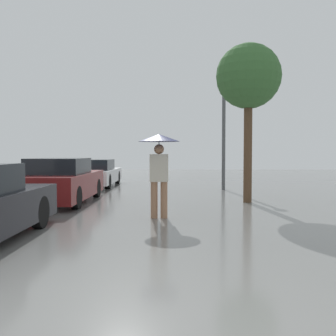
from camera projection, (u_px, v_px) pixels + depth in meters
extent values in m
plane|color=slate|center=(162.00, 334.00, 3.01)|extent=(60.00, 60.00, 0.00)
cylinder|color=#9E7051|center=(154.00, 200.00, 8.34)|extent=(0.15, 0.15, 0.82)
cylinder|color=#9E7051|center=(164.00, 200.00, 8.34)|extent=(0.15, 0.15, 0.82)
cube|color=beige|center=(159.00, 168.00, 8.31)|extent=(0.41, 0.24, 0.61)
sphere|color=#9E7051|center=(159.00, 149.00, 8.30)|extent=(0.22, 0.22, 0.22)
cylinder|color=#515456|center=(159.00, 156.00, 8.30)|extent=(0.02, 0.02, 0.65)
cone|color=#191E4C|center=(159.00, 138.00, 8.29)|extent=(0.93, 0.93, 0.16)
cylinder|color=black|center=(40.00, 212.00, 7.21)|extent=(0.18, 0.62, 0.62)
cube|color=maroon|center=(62.00, 185.00, 11.00)|extent=(1.70, 4.24, 0.70)
cube|color=black|center=(59.00, 166.00, 10.77)|extent=(1.44, 1.91, 0.44)
cylinder|color=black|center=(50.00, 188.00, 12.33)|extent=(0.18, 0.60, 0.60)
cylinder|color=black|center=(96.00, 188.00, 12.32)|extent=(0.18, 0.60, 0.60)
cylinder|color=black|center=(18.00, 197.00, 9.70)|extent=(0.18, 0.60, 0.60)
cylinder|color=black|center=(76.00, 198.00, 9.69)|extent=(0.18, 0.60, 0.60)
cube|color=silver|center=(95.00, 176.00, 16.45)|extent=(1.80, 4.30, 0.57)
cube|color=black|center=(94.00, 165.00, 16.21)|extent=(1.53, 1.93, 0.44)
cylinder|color=black|center=(84.00, 177.00, 17.79)|extent=(0.18, 0.61, 0.61)
cylinder|color=black|center=(117.00, 177.00, 17.78)|extent=(0.18, 0.61, 0.61)
cylinder|color=black|center=(68.00, 181.00, 15.13)|extent=(0.18, 0.61, 0.61)
cylinder|color=black|center=(108.00, 181.00, 15.11)|extent=(0.18, 0.61, 0.61)
cylinder|color=brown|center=(248.00, 148.00, 10.96)|extent=(0.24, 0.24, 3.17)
sphere|color=#386633|center=(248.00, 76.00, 10.87)|extent=(1.89, 1.89, 1.89)
cylinder|color=#515456|center=(224.00, 138.00, 14.77)|extent=(0.14, 0.14, 4.06)
sphere|color=beige|center=(224.00, 84.00, 14.69)|extent=(0.31, 0.31, 0.31)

